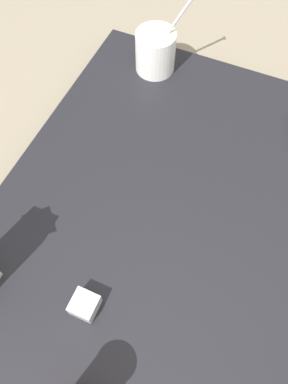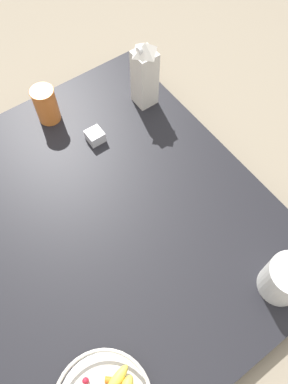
{
  "view_description": "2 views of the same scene",
  "coord_description": "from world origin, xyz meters",
  "px_view_note": "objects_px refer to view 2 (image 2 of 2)",
  "views": [
    {
      "loc": [
        -0.38,
        0.04,
        0.88
      ],
      "look_at": [
        -0.0,
        0.21,
        0.13
      ],
      "focal_mm": 35.0,
      "sensor_mm": 36.0,
      "label": 1
    },
    {
      "loc": [
        0.47,
        -0.1,
        1.1
      ],
      "look_at": [
        0.03,
        0.22,
        0.13
      ],
      "focal_mm": 35.0,
      "sensor_mm": 36.0,
      "label": 2
    }
  ],
  "objects_px": {
    "drinking_cup": "(46,104)",
    "spice_jar": "(95,136)",
    "milk_carton": "(145,74)",
    "yogurt_tub": "(286,278)"
  },
  "relations": [
    {
      "from": "drinking_cup",
      "to": "spice_jar",
      "type": "distance_m",
      "value": 0.2
    },
    {
      "from": "milk_carton",
      "to": "drinking_cup",
      "type": "distance_m",
      "value": 0.36
    },
    {
      "from": "milk_carton",
      "to": "yogurt_tub",
      "type": "height_order",
      "value": "milk_carton"
    },
    {
      "from": "yogurt_tub",
      "to": "drinking_cup",
      "type": "relative_size",
      "value": 1.82
    },
    {
      "from": "yogurt_tub",
      "to": "spice_jar",
      "type": "relative_size",
      "value": 4.54
    },
    {
      "from": "milk_carton",
      "to": "drinking_cup",
      "type": "bearing_deg",
      "value": -112.2
    },
    {
      "from": "milk_carton",
      "to": "yogurt_tub",
      "type": "bearing_deg",
      "value": -7.13
    },
    {
      "from": "yogurt_tub",
      "to": "spice_jar",
      "type": "xyz_separation_m",
      "value": [
        -0.74,
        -0.15,
        -0.05
      ]
    },
    {
      "from": "yogurt_tub",
      "to": "spice_jar",
      "type": "bearing_deg",
      "value": -168.76
    },
    {
      "from": "yogurt_tub",
      "to": "spice_jar",
      "type": "height_order",
      "value": "yogurt_tub"
    }
  ]
}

